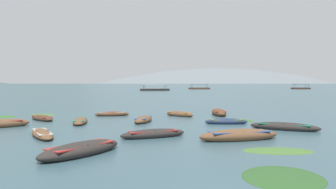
{
  "coord_description": "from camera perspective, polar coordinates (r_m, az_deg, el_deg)",
  "views": [
    {
      "loc": [
        -1.43,
        -6.74,
        3.04
      ],
      "look_at": [
        -2.88,
        40.83,
        1.24
      ],
      "focal_mm": 33.57,
      "sensor_mm": 36.0,
      "label": 1
    }
  ],
  "objects": [
    {
      "name": "rowboat_11",
      "position": [
        24.58,
        -15.65,
        -4.67
      ],
      "size": [
        1.77,
        3.82,
        0.48
      ],
      "color": "brown",
      "rests_on": "ground"
    },
    {
      "name": "rowboat_8",
      "position": [
        23.74,
        10.53,
        -4.86
      ],
      "size": [
        3.2,
        1.05,
        0.5
      ],
      "color": "navy",
      "rests_on": "ground"
    },
    {
      "name": "ferry_2",
      "position": [
        160.23,
        22.95,
        1.06
      ],
      "size": [
        8.86,
        4.53,
        2.54
      ],
      "color": "#4C3323",
      "rests_on": "ground"
    },
    {
      "name": "weed_patch_5",
      "position": [
        11.02,
        20.14,
        -14.0
      ],
      "size": [
        3.53,
        3.7,
        0.14
      ],
      "primitive_type": "ellipsoid",
      "rotation": [
        0.0,
        0.0,
        1.16
      ],
      "color": "#2D5628",
      "rests_on": "ground"
    },
    {
      "name": "rowboat_5",
      "position": [
        28.66,
        2.12,
        -3.58
      ],
      "size": [
        2.94,
        2.71,
        0.56
      ],
      "color": "brown",
      "rests_on": "ground"
    },
    {
      "name": "rowboat_1",
      "position": [
        21.74,
        20.36,
        -5.52
      ],
      "size": [
        4.4,
        2.86,
        0.6
      ],
      "color": "#2D2826",
      "rests_on": "ground"
    },
    {
      "name": "ferry_0",
      "position": [
        119.27,
        -2.43,
        0.91
      ],
      "size": [
        11.44,
        6.75,
        2.54
      ],
      "color": "#2D2826",
      "rests_on": "ground"
    },
    {
      "name": "rowboat_12",
      "position": [
        24.39,
        -28.14,
        -4.75
      ],
      "size": [
        3.67,
        3.17,
        0.69
      ],
      "color": "brown",
      "rests_on": "ground"
    },
    {
      "name": "rowboat_9",
      "position": [
        17.3,
        12.78,
        -7.27
      ],
      "size": [
        4.7,
        2.52,
        0.72
      ],
      "color": "brown",
      "rests_on": "ground"
    },
    {
      "name": "weed_patch_3",
      "position": [
        25.91,
        11.86,
        -4.63
      ],
      "size": [
        4.0,
        3.66,
        0.14
      ],
      "primitive_type": "ellipsoid",
      "rotation": [
        0.0,
        0.0,
        2.7
      ],
      "color": "#38662D",
      "rests_on": "ground"
    },
    {
      "name": "weed_patch_4",
      "position": [
        27.41,
        -27.45,
        -4.46
      ],
      "size": [
        2.07,
        2.09,
        0.14
      ],
      "primitive_type": "ellipsoid",
      "rotation": [
        0.0,
        0.0,
        0.51
      ],
      "color": "#477033",
      "rests_on": "ground"
    },
    {
      "name": "rowboat_4",
      "position": [
        17.66,
        -2.7,
        -7.17
      ],
      "size": [
        3.87,
        2.5,
        0.58
      ],
      "color": "#2D2826",
      "rests_on": "ground"
    },
    {
      "name": "weed_patch_6",
      "position": [
        14.98,
        19.37,
        -9.68
      ],
      "size": [
        3.18,
        1.57,
        0.14
      ],
      "primitive_type": "ellipsoid",
      "rotation": [
        0.0,
        0.0,
        3.13
      ],
      "color": "#477033",
      "rests_on": "ground"
    },
    {
      "name": "mountain_1",
      "position": [
        1925.21,
        -22.39,
        7.53
      ],
      "size": [
        1613.41,
        1613.41,
        377.12
      ],
      "primitive_type": "cone",
      "color": "#4C5B56",
      "rests_on": "ground"
    },
    {
      "name": "ferry_1",
      "position": [
        147.81,
        5.7,
        1.15
      ],
      "size": [
        10.12,
        5.12,
        2.54
      ],
      "color": "brown",
      "rests_on": "ground"
    },
    {
      "name": "rowboat_13",
      "position": [
        14.01,
        -15.5,
        -9.6
      ],
      "size": [
        3.44,
        4.18,
        0.66
      ],
      "color": "#2D2826",
      "rests_on": "ground"
    },
    {
      "name": "weed_patch_1",
      "position": [
        31.86,
        -21.81,
        -3.47
      ],
      "size": [
        3.06,
        2.82,
        0.14
      ],
      "primitive_type": "ellipsoid",
      "rotation": [
        0.0,
        0.0,
        2.65
      ],
      "color": "#477033",
      "rests_on": "ground"
    },
    {
      "name": "rowboat_7",
      "position": [
        27.51,
        -21.89,
        -4.01
      ],
      "size": [
        3.07,
        2.95,
        0.51
      ],
      "color": "#4C3323",
      "rests_on": "ground"
    },
    {
      "name": "rowboat_6",
      "position": [
        29.35,
        -10.12,
        -3.52
      ],
      "size": [
        3.23,
        1.63,
        0.49
      ],
      "color": "brown",
      "rests_on": "ground"
    },
    {
      "name": "rowboat_10",
      "position": [
        30.16,
        9.23,
        -3.24
      ],
      "size": [
        1.32,
        3.98,
        0.7
      ],
      "color": "brown",
      "rests_on": "ground"
    },
    {
      "name": "mountain_2",
      "position": [
        1737.66,
        5.29,
        8.92
      ],
      "size": [
        1628.66,
        1628.66,
        415.43
      ],
      "primitive_type": "cone",
      "color": "slate",
      "rests_on": "ground"
    },
    {
      "name": "rowboat_3",
      "position": [
        19.29,
        -21.87,
        -6.65
      ],
      "size": [
        2.95,
        3.88,
        0.44
      ],
      "color": "brown",
      "rests_on": "ground"
    },
    {
      "name": "rowboat_2",
      "position": [
        24.48,
        -4.5,
        -4.56
      ],
      "size": [
        1.58,
        3.48,
        0.57
      ],
      "color": "brown",
      "rests_on": "ground"
    },
    {
      "name": "weed_patch_2",
      "position": [
        31.44,
        -27.99,
        -3.65
      ],
      "size": [
        2.67,
        2.41,
        0.14
      ],
      "primitive_type": "ellipsoid",
      "rotation": [
        0.0,
        0.0,
        0.12
      ],
      "color": "#38662D",
      "rests_on": "ground"
    },
    {
      "name": "ground_plane",
      "position": [
        1506.74,
        1.79,
        2.05
      ],
      "size": [
        6000.0,
        6000.0,
        0.0
      ],
      "primitive_type": "plane",
      "color": "#385660"
    }
  ]
}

